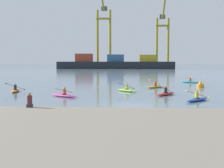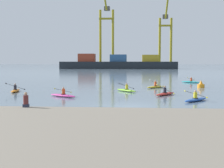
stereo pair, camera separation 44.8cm
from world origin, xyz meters
name	(u,v)px [view 2 (the right image)]	position (x,y,z in m)	size (l,w,h in m)	color
ground_plane	(127,107)	(0.00, 0.00, 0.00)	(800.00, 800.00, 0.00)	slate
container_barge	(118,64)	(-8.38, 124.50, 2.48)	(54.73, 9.08, 7.16)	#1E2328
gantry_crane_west	(107,31)	(-14.80, 134.68, 19.08)	(7.59, 16.94, 35.98)	olive
gantry_crane_west_mid	(166,33)	(15.00, 138.05, 17.88)	(6.94, 20.47, 37.46)	olive
channel_buoy	(201,85)	(8.92, 17.87, 0.36)	(0.90, 0.90, 1.00)	orange
kayak_red	(165,93)	(3.51, 8.34, 0.17)	(2.43, 3.14, 1.08)	red
kayak_magenta	(63,95)	(-6.33, 6.03, 0.17)	(3.14, 2.43, 0.95)	#C13384
kayak_orange	(15,90)	(-12.76, 10.47, 0.17)	(2.17, 3.45, 1.03)	orange
kayak_teal	(191,82)	(9.23, 27.39, 0.17)	(2.96, 2.68, 0.95)	teal
kayak_blue	(196,99)	(5.66, 3.71, 0.17)	(2.65, 2.99, 0.95)	#2856B2
kayak_lime	(126,90)	(-0.50, 11.88, 0.17)	(2.60, 3.02, 1.02)	#7ABC2D
kayak_yellow	(156,87)	(3.10, 17.06, 0.17)	(2.75, 2.90, 1.06)	yellow
seated_onlooker	(26,100)	(-5.84, -5.18, 1.05)	(0.32, 0.30, 0.90)	#23283D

